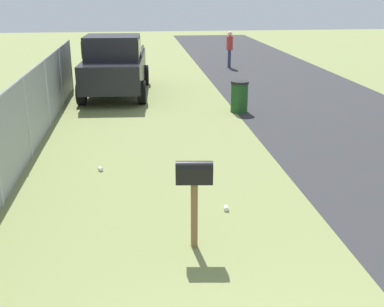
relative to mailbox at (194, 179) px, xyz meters
The scene contains 7 objects.
mailbox is the anchor object (origin of this frame).
pickup_truck 10.64m from the mailbox, ahead, with size 4.96×2.42×2.09m.
trash_bin 8.00m from the mailbox, 16.83° to the right, with size 0.54×0.54×0.95m.
pedestrian 16.31m from the mailbox, 12.79° to the right, with size 0.49×0.30×1.68m.
fence_section 5.27m from the mailbox, 36.85° to the left, with size 15.02×0.07×1.81m.
litter_cup_by_mailbox 3.70m from the mailbox, 26.22° to the left, with size 0.08×0.08×0.10m, color white.
litter_cup_midfield_b 1.65m from the mailbox, 32.14° to the right, with size 0.08×0.08×0.10m, color white.
Camera 1 is at (-1.97, 1.08, 3.58)m, focal length 43.58 mm.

